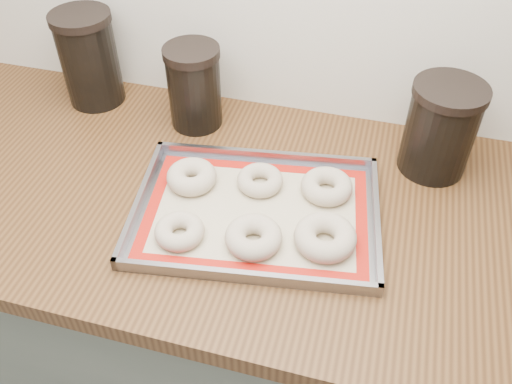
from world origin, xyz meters
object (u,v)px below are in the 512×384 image
(baking_tray, at_px, (256,212))
(bagel_back_left, at_px, (192,177))
(bagel_back_right, at_px, (327,186))
(bagel_front_mid, at_px, (254,237))
(bagel_front_left, at_px, (180,231))
(bagel_back_mid, at_px, (260,180))
(bagel_front_right, at_px, (325,237))
(canister_left, at_px, (89,58))
(canister_right, at_px, (440,129))
(canister_mid, at_px, (194,87))

(baking_tray, xyz_separation_m, bagel_back_left, (-0.15, 0.05, 0.02))
(baking_tray, bearing_deg, bagel_back_right, 37.10)
(bagel_front_mid, bearing_deg, bagel_back_left, 142.90)
(bagel_front_left, height_order, bagel_back_mid, bagel_front_left)
(bagel_front_mid, relative_size, bagel_back_left, 1.03)
(bagel_front_left, bearing_deg, baking_tray, 39.29)
(bagel_front_mid, relative_size, bagel_front_right, 0.92)
(bagel_front_right, distance_m, bagel_back_mid, 0.19)
(bagel_back_right, bearing_deg, bagel_front_left, -141.80)
(bagel_front_left, distance_m, bagel_back_mid, 0.20)
(bagel_front_mid, bearing_deg, canister_left, 144.01)
(bagel_front_right, distance_m, canister_left, 0.70)
(bagel_front_mid, distance_m, canister_right, 0.44)
(baking_tray, bearing_deg, bagel_back_left, 162.43)
(bagel_front_right, height_order, bagel_back_mid, bagel_front_right)
(canister_right, bearing_deg, bagel_front_right, -122.33)
(bagel_front_mid, bearing_deg, bagel_back_right, 58.26)
(bagel_back_left, relative_size, canister_mid, 0.53)
(canister_right, bearing_deg, bagel_back_right, -143.74)
(bagel_back_mid, distance_m, canister_left, 0.51)
(bagel_front_mid, distance_m, bagel_back_left, 0.20)
(canister_mid, distance_m, canister_right, 0.52)
(baking_tray, height_order, bagel_front_right, bagel_front_right)
(bagel_front_left, bearing_deg, bagel_front_right, 11.42)
(baking_tray, bearing_deg, bagel_front_right, -17.51)
(canister_mid, height_order, canister_right, canister_right)
(bagel_back_left, height_order, canister_right, canister_right)
(bagel_back_right, distance_m, canister_right, 0.25)
(baking_tray, xyz_separation_m, bagel_front_right, (0.14, -0.04, 0.02))
(baking_tray, relative_size, bagel_back_mid, 5.47)
(bagel_front_right, distance_m, bagel_back_left, 0.30)
(baking_tray, xyz_separation_m, bagel_front_left, (-0.12, -0.10, 0.01))
(canister_right, bearing_deg, bagel_back_left, -157.82)
(bagel_back_left, bearing_deg, bagel_front_mid, -37.10)
(bagel_front_mid, distance_m, canister_mid, 0.41)
(baking_tray, relative_size, bagel_front_mid, 4.88)
(canister_right, bearing_deg, canister_left, 176.65)
(canister_left, bearing_deg, bagel_front_left, -46.43)
(canister_left, xyz_separation_m, canister_right, (0.79, -0.05, -0.01))
(bagel_front_left, relative_size, bagel_back_right, 0.89)
(bagel_front_mid, relative_size, canister_left, 0.47)
(bagel_front_right, bearing_deg, bagel_front_mid, -165.28)
(bagel_back_mid, relative_size, canister_mid, 0.49)
(canister_mid, bearing_deg, bagel_back_left, -72.87)
(bagel_front_right, height_order, canister_right, canister_right)
(baking_tray, relative_size, canister_right, 2.60)
(baking_tray, xyz_separation_m, canister_mid, (-0.21, 0.25, 0.09))
(baking_tray, relative_size, bagel_back_right, 4.96)
(bagel_front_left, xyz_separation_m, bagel_back_left, (-0.03, 0.14, 0.00))
(bagel_back_mid, xyz_separation_m, canister_right, (0.33, 0.16, 0.08))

